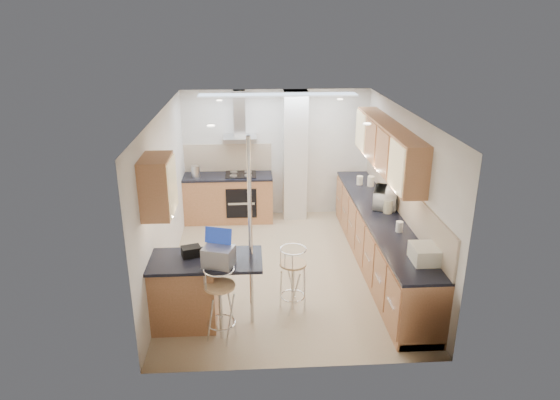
{
  "coord_description": "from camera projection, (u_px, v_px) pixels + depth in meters",
  "views": [
    {
      "loc": [
        -0.51,
        -7.08,
        3.8
      ],
      "look_at": [
        -0.06,
        0.2,
        1.09
      ],
      "focal_mm": 32.0,
      "sensor_mm": 36.0,
      "label": 1
    }
  ],
  "objects": [
    {
      "name": "laptop",
      "position": [
        219.0,
        257.0,
        6.02
      ],
      "size": [
        0.42,
        0.37,
        0.25
      ],
      "primitive_type": "cube",
      "rotation": [
        0.0,
        0.0,
        -0.32
      ],
      "color": "#94969C",
      "rests_on": "peninsula"
    },
    {
      "name": "room_shell",
      "position": [
        304.0,
        169.0,
        7.81
      ],
      "size": [
        3.64,
        4.84,
        2.51
      ],
      "color": "white",
      "rests_on": "ground"
    },
    {
      "name": "bar_stool_near",
      "position": [
        220.0,
        304.0,
        6.09
      ],
      "size": [
        0.41,
        0.41,
        0.98
      ],
      "primitive_type": null,
      "rotation": [
        0.0,
        0.0,
        -0.03
      ],
      "color": "tan",
      "rests_on": "ground"
    },
    {
      "name": "back_counter",
      "position": [
        229.0,
        198.0,
        9.72
      ],
      "size": [
        1.7,
        0.63,
        0.92
      ],
      "color": "#A16B40",
      "rests_on": "ground"
    },
    {
      "name": "bread_bin",
      "position": [
        424.0,
        254.0,
        6.18
      ],
      "size": [
        0.31,
        0.39,
        0.21
      ],
      "primitive_type": "cube",
      "rotation": [
        0.0,
        0.0,
        -0.01
      ],
      "color": "white",
      "rests_on": "right_counter"
    },
    {
      "name": "jar_a",
      "position": [
        371.0,
        181.0,
        8.93
      ],
      "size": [
        0.14,
        0.14,
        0.19
      ],
      "primitive_type": "cylinder",
      "rotation": [
        0.0,
        0.0,
        0.22
      ],
      "color": "white",
      "rests_on": "right_counter"
    },
    {
      "name": "kettle",
      "position": [
        196.0,
        172.0,
        9.39
      ],
      "size": [
        0.16,
        0.16,
        0.23
      ],
      "primitive_type": "cylinder",
      "color": "silver",
      "rests_on": "back_counter"
    },
    {
      "name": "jar_d",
      "position": [
        399.0,
        227.0,
        7.04
      ],
      "size": [
        0.1,
        0.1,
        0.15
      ],
      "primitive_type": "cylinder",
      "rotation": [
        0.0,
        0.0,
        0.04
      ],
      "color": "white",
      "rests_on": "right_counter"
    },
    {
      "name": "jar_b",
      "position": [
        360.0,
        180.0,
        9.01
      ],
      "size": [
        0.13,
        0.13,
        0.16
      ],
      "primitive_type": "cylinder",
      "rotation": [
        0.0,
        0.0,
        -0.19
      ],
      "color": "white",
      "rests_on": "right_counter"
    },
    {
      "name": "right_counter",
      "position": [
        379.0,
        240.0,
        7.9
      ],
      "size": [
        0.63,
        4.4,
        0.92
      ],
      "color": "#A16B40",
      "rests_on": "ground"
    },
    {
      "name": "bag",
      "position": [
        191.0,
        251.0,
        6.29
      ],
      "size": [
        0.27,
        0.23,
        0.13
      ],
      "primitive_type": "cube",
      "rotation": [
        0.0,
        0.0,
        0.31
      ],
      "color": "black",
      "rests_on": "peninsula"
    },
    {
      "name": "bar_stool_end",
      "position": [
        293.0,
        279.0,
        6.71
      ],
      "size": [
        0.54,
        0.54,
        0.93
      ],
      "primitive_type": null,
      "rotation": [
        0.0,
        0.0,
        0.82
      ],
      "color": "tan",
      "rests_on": "ground"
    },
    {
      "name": "ground",
      "position": [
        285.0,
        268.0,
        7.97
      ],
      "size": [
        4.8,
        4.8,
        0.0
      ],
      "primitive_type": "plane",
      "color": "tan",
      "rests_on": "ground"
    },
    {
      "name": "microwave",
      "position": [
        386.0,
        198.0,
        7.94
      ],
      "size": [
        0.52,
        0.63,
        0.3
      ],
      "primitive_type": "imported",
      "rotation": [
        0.0,
        0.0,
        1.23
      ],
      "color": "white",
      "rests_on": "right_counter"
    },
    {
      "name": "peninsula",
      "position": [
        205.0,
        292.0,
        6.39
      ],
      "size": [
        1.47,
        0.72,
        0.94
      ],
      "color": "#A16B40",
      "rests_on": "ground"
    },
    {
      "name": "jar_c",
      "position": [
        388.0,
        207.0,
        7.71
      ],
      "size": [
        0.18,
        0.18,
        0.2
      ],
      "primitive_type": "cylinder",
      "rotation": [
        0.0,
        0.0,
        -0.38
      ],
      "color": "#B1AD8E",
      "rests_on": "right_counter"
    }
  ]
}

